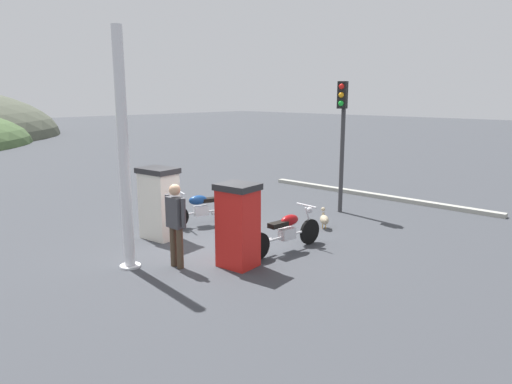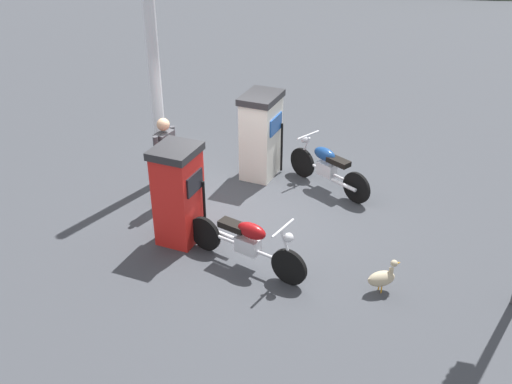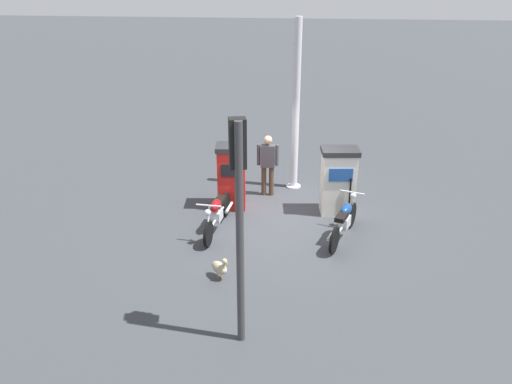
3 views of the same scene
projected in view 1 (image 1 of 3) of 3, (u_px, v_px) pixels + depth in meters
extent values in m
plane|color=#383A3F|center=(213.00, 245.00, 10.38)|extent=(120.00, 120.00, 0.00)
cube|color=red|center=(238.00, 228.00, 9.00)|extent=(0.66, 0.74, 1.52)
cube|color=black|center=(248.00, 209.00, 9.17)|extent=(0.09, 0.47, 0.32)
cube|color=#262628|center=(238.00, 187.00, 8.83)|extent=(0.73, 0.81, 0.12)
cylinder|color=black|center=(241.00, 234.00, 9.43)|extent=(0.05, 0.05, 0.98)
cube|color=silver|center=(159.00, 206.00, 10.77)|extent=(0.67, 0.86, 1.53)
cube|color=#1E478C|center=(168.00, 189.00, 10.94)|extent=(0.10, 0.56, 0.32)
cube|color=#262628|center=(158.00, 170.00, 10.60)|extent=(0.74, 0.95, 0.12)
cylinder|color=black|center=(164.00, 211.00, 11.23)|extent=(0.05, 0.05, 1.00)
cylinder|color=black|center=(310.00, 232.00, 10.43)|extent=(0.58, 0.11, 0.57)
cylinder|color=black|center=(258.00, 246.00, 9.42)|extent=(0.58, 0.11, 0.57)
cube|color=silver|center=(287.00, 234.00, 9.94)|extent=(0.37, 0.23, 0.24)
cylinder|color=silver|center=(285.00, 236.00, 9.91)|extent=(1.16, 0.13, 0.05)
ellipsoid|color=maroon|center=(290.00, 220.00, 9.92)|extent=(0.49, 0.25, 0.24)
cube|color=black|center=(278.00, 225.00, 9.71)|extent=(0.45, 0.23, 0.10)
cylinder|color=silver|center=(309.00, 219.00, 10.34)|extent=(0.26, 0.06, 0.57)
cylinder|color=silver|center=(307.00, 205.00, 10.22)|extent=(0.08, 0.56, 0.04)
sphere|color=silver|center=(310.00, 210.00, 10.31)|extent=(0.15, 0.15, 0.14)
cylinder|color=silver|center=(262.00, 242.00, 9.63)|extent=(0.55, 0.11, 0.07)
cylinder|color=black|center=(177.00, 217.00, 11.61)|extent=(0.58, 0.24, 0.59)
cylinder|color=black|center=(227.00, 211.00, 12.23)|extent=(0.58, 0.24, 0.59)
cube|color=silver|center=(201.00, 210.00, 11.88)|extent=(0.40, 0.30, 0.24)
cylinder|color=silver|center=(203.00, 212.00, 11.91)|extent=(0.98, 0.36, 0.05)
ellipsoid|color=navy|center=(198.00, 200.00, 11.79)|extent=(0.52, 0.36, 0.24)
cube|color=black|center=(210.00, 200.00, 11.95)|extent=(0.48, 0.33, 0.10)
cylinder|color=silver|center=(178.00, 205.00, 11.57)|extent=(0.26, 0.12, 0.57)
cylinder|color=silver|center=(181.00, 192.00, 11.54)|extent=(0.21, 0.54, 0.04)
sphere|color=silver|center=(177.00, 198.00, 11.52)|extent=(0.18, 0.18, 0.14)
cylinder|color=silver|center=(222.00, 212.00, 12.03)|extent=(0.54, 0.24, 0.07)
cylinder|color=#473828|center=(180.00, 248.00, 8.95)|extent=(0.13, 0.13, 0.80)
cylinder|color=#473828|center=(173.00, 246.00, 9.08)|extent=(0.13, 0.13, 0.80)
cube|color=#3F3F44|center=(175.00, 212.00, 8.87)|extent=(0.21, 0.37, 0.59)
cylinder|color=#3F3F44|center=(183.00, 213.00, 8.71)|extent=(0.09, 0.09, 0.56)
cylinder|color=#3F3F44|center=(168.00, 209.00, 9.02)|extent=(0.09, 0.09, 0.56)
sphere|color=tan|center=(175.00, 190.00, 8.78)|extent=(0.23, 0.23, 0.22)
ellipsoid|color=tan|center=(324.00, 220.00, 11.63)|extent=(0.43, 0.44, 0.23)
cylinder|color=tan|center=(323.00, 216.00, 11.76)|extent=(0.09, 0.09, 0.16)
sphere|color=tan|center=(323.00, 209.00, 11.75)|extent=(0.14, 0.14, 0.10)
cone|color=orange|center=(323.00, 209.00, 11.82)|extent=(0.08, 0.08, 0.05)
cone|color=tan|center=(326.00, 220.00, 11.44)|extent=(0.11, 0.11, 0.08)
cylinder|color=orange|center=(323.00, 226.00, 11.66)|extent=(0.03, 0.03, 0.11)
cylinder|color=orange|center=(326.00, 226.00, 11.67)|extent=(0.03, 0.03, 0.11)
cylinder|color=#38383A|center=(342.00, 148.00, 12.98)|extent=(0.15, 0.15, 3.63)
cube|color=black|center=(343.00, 95.00, 12.57)|extent=(0.26, 0.28, 0.72)
sphere|color=red|center=(342.00, 87.00, 12.44)|extent=(0.18, 0.18, 0.15)
sphere|color=orange|center=(341.00, 95.00, 12.48)|extent=(0.18, 0.18, 0.15)
sphere|color=green|center=(341.00, 103.00, 12.53)|extent=(0.18, 0.18, 0.15)
cylinder|color=silver|center=(124.00, 152.00, 8.63)|extent=(0.20, 0.20, 4.49)
cylinder|color=silver|center=(130.00, 266.00, 9.09)|extent=(0.40, 0.40, 0.04)
cube|color=#9E9E93|center=(374.00, 195.00, 15.25)|extent=(0.48, 7.91, 0.12)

